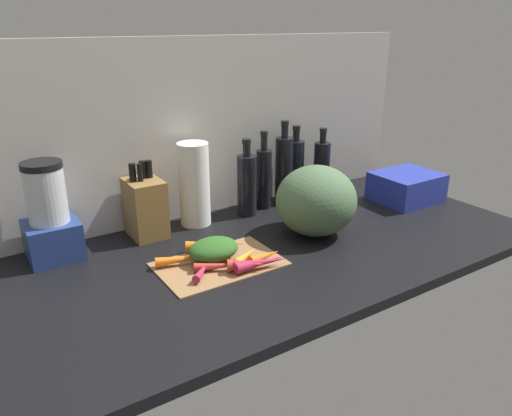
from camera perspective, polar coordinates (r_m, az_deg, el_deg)
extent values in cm
cube|color=black|center=(149.41, 1.38, -5.22)|extent=(170.00, 80.00, 3.00)
cube|color=#BCB7AD|center=(170.75, -5.92, 9.22)|extent=(170.00, 3.00, 60.00)
cube|color=#997047|center=(139.42, -4.28, -6.43)|extent=(34.51, 22.36, 0.80)
cone|color=orange|center=(145.61, -4.72, -4.31)|extent=(17.17, 10.57, 3.22)
cone|color=orange|center=(139.26, -1.14, -5.56)|extent=(11.42, 7.87, 2.84)
cone|color=red|center=(134.78, -3.72, -6.69)|extent=(15.85, 9.24, 2.30)
cone|color=#B2264C|center=(135.20, 0.46, -6.37)|extent=(14.95, 3.96, 3.05)
cone|color=red|center=(133.68, -1.13, -6.62)|extent=(10.60, 7.96, 3.43)
cone|color=orange|center=(139.08, -8.06, -5.85)|extent=(17.35, 7.68, 2.72)
cone|color=#B2264C|center=(133.48, -6.16, -7.08)|extent=(9.93, 9.76, 2.24)
cone|color=orange|center=(138.64, 1.04, -5.62)|extent=(10.82, 4.30, 3.16)
cone|color=#B2264C|center=(135.03, 0.59, -6.36)|extent=(15.78, 6.57, 3.25)
ellipsoid|color=#2D6023|center=(139.63, -4.97, -4.80)|extent=(14.69, 11.30, 6.22)
ellipsoid|color=#4C6B47|center=(155.95, 7.00, 0.85)|extent=(25.87, 25.29, 22.44)
cube|color=olive|center=(158.14, -12.73, -0.01)|extent=(10.46, 13.56, 18.42)
cylinder|color=black|center=(154.41, -14.16, 4.05)|extent=(2.13, 2.13, 5.50)
cylinder|color=black|center=(153.60, -13.33, 4.03)|extent=(1.71, 1.71, 5.50)
cylinder|color=black|center=(156.45, -13.02, 4.37)|extent=(2.14, 2.14, 5.50)
cylinder|color=black|center=(156.74, -12.36, 4.45)|extent=(2.18, 2.18, 5.50)
cube|color=navy|center=(152.65, -22.51, -3.42)|extent=(14.50, 14.50, 11.07)
cylinder|color=silver|center=(147.99, -23.22, 1.33)|extent=(10.88, 10.88, 15.79)
cylinder|color=black|center=(145.54, -23.71, 4.59)|extent=(11.09, 11.09, 1.80)
cylinder|color=white|center=(163.03, -7.19, 2.74)|extent=(10.18, 10.18, 27.80)
cylinder|color=black|center=(170.93, -1.07, 2.61)|extent=(6.85, 6.85, 21.25)
cylinder|color=black|center=(167.35, -1.10, 6.78)|extent=(2.64, 2.64, 4.34)
cylinder|color=black|center=(166.65, -1.10, 7.77)|extent=(3.03, 3.03, 1.60)
cylinder|color=black|center=(177.59, 0.92, 3.36)|extent=(5.51, 5.51, 21.43)
cylinder|color=black|center=(174.02, 0.94, 7.56)|extent=(2.35, 2.35, 5.35)
cylinder|color=black|center=(173.25, 0.95, 8.68)|extent=(2.71, 2.71, 1.60)
cylinder|color=black|center=(181.92, 3.27, 4.32)|extent=(6.52, 6.52, 24.87)
cylinder|color=black|center=(178.27, 3.36, 8.86)|extent=(2.49, 2.49, 4.62)
cylinder|color=black|center=(177.65, 3.38, 9.85)|extent=(2.87, 2.87, 1.60)
cylinder|color=black|center=(188.10, 4.59, 4.44)|extent=(6.50, 6.50, 22.28)
cylinder|color=black|center=(184.79, 4.71, 8.39)|extent=(2.59, 2.59, 4.28)
cylinder|color=black|center=(184.18, 4.73, 9.28)|extent=(2.98, 2.98, 1.60)
cylinder|color=black|center=(191.43, 7.61, 4.43)|extent=(6.32, 6.32, 21.16)
cylinder|color=black|center=(188.28, 7.80, 8.11)|extent=(2.44, 2.44, 4.05)
cylinder|color=black|center=(187.68, 7.84, 8.95)|extent=(2.81, 2.81, 1.60)
cube|color=#2838AD|center=(195.12, 17.06, 2.37)|extent=(23.35, 19.93, 10.61)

